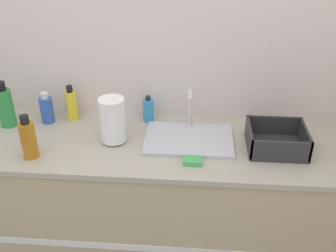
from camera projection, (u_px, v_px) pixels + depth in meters
The scene contains 11 objects.
wall_back at pixel (160, 49), 2.16m from camera, with size 4.43×0.06×2.60m.
counter_cabinet at pixel (156, 207), 2.30m from camera, with size 2.06×0.62×0.90m.
sink at pixel (189, 138), 2.08m from camera, with size 0.46×0.32×0.24m.
paper_towel_roll at pixel (113, 120), 2.02m from camera, with size 0.13×0.13×0.25m.
dish_rack at pixel (276, 141), 2.00m from camera, with size 0.29×0.26×0.12m.
bottle_yellow at pixel (71, 104), 2.25m from camera, with size 0.06×0.06×0.21m.
bottle_amber at pixel (28, 139), 1.91m from camera, with size 0.08×0.08×0.23m.
bottle_blue at pixel (47, 109), 2.23m from camera, with size 0.07×0.07×0.18m.
bottle_green at pixel (5, 107), 2.17m from camera, with size 0.09×0.09×0.26m.
soap_dispenser at pixel (148, 110), 2.24m from camera, with size 0.06×0.06×0.16m.
sponge at pixel (192, 161), 1.90m from camera, with size 0.09×0.06×0.02m.
Camera 1 is at (0.21, -1.44, 2.01)m, focal length 42.00 mm.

